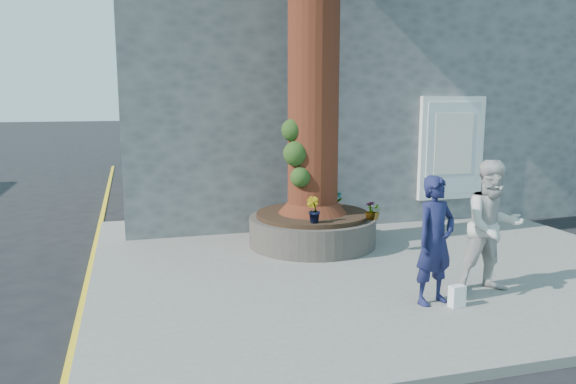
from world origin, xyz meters
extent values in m
plane|color=black|center=(0.00, 0.00, 0.00)|extent=(120.00, 120.00, 0.00)
cube|color=slate|center=(1.50, 1.00, 0.06)|extent=(9.00, 8.00, 0.12)
cube|color=yellow|center=(-3.05, 1.00, 0.00)|extent=(0.10, 30.00, 0.01)
cube|color=#525557|center=(2.50, 7.20, 3.00)|extent=(10.00, 8.00, 6.00)
cube|color=white|center=(4.30, 3.14, 1.70)|extent=(1.50, 0.12, 2.20)
cube|color=silver|center=(4.30, 3.08, 1.70)|extent=(1.25, 0.04, 1.95)
cube|color=silver|center=(4.30, 3.06, 1.80)|extent=(0.90, 0.02, 1.30)
cube|color=#525557|center=(10.50, 7.20, 3.00)|extent=(6.00, 8.00, 6.00)
cylinder|color=black|center=(0.80, 2.00, 0.38)|extent=(2.30, 2.30, 0.52)
cylinder|color=black|center=(0.80, 2.00, 0.68)|extent=(2.04, 2.04, 0.08)
cone|color=#4D1813|center=(0.80, 2.00, 1.07)|extent=(1.24, 1.24, 0.70)
sphere|color=#1D3712|center=(0.42, 1.80, 1.82)|extent=(0.44, 0.44, 0.44)
sphere|color=#1D3712|center=(0.48, 1.70, 1.42)|extent=(0.36, 0.36, 0.36)
sphere|color=#1D3712|center=(0.40, 1.92, 2.22)|extent=(0.40, 0.40, 0.40)
imported|color=#171A40|center=(1.41, -1.22, 0.96)|extent=(0.70, 0.56, 1.69)
imported|color=beige|center=(2.41, -1.01, 1.04)|extent=(0.93, 0.75, 1.83)
cube|color=white|center=(1.64, -1.43, 0.26)|extent=(0.21, 0.15, 0.28)
imported|color=gray|center=(1.33, 2.12, 0.90)|extent=(0.20, 0.14, 0.36)
imported|color=gray|center=(0.55, 1.20, 0.94)|extent=(0.33, 0.33, 0.44)
imported|color=gray|center=(1.56, 1.15, 0.88)|extent=(0.18, 0.18, 0.33)
imported|color=gray|center=(1.65, 1.15, 0.86)|extent=(0.34, 0.35, 0.29)
camera|label=1|loc=(-2.32, -7.47, 2.80)|focal=35.00mm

